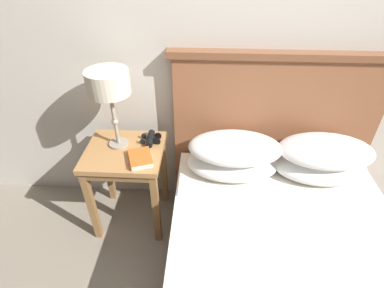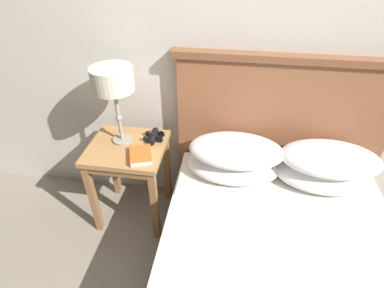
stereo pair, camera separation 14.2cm
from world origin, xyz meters
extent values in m
cube|color=beige|center=(0.00, 0.91, 1.30)|extent=(8.00, 0.06, 2.60)
cube|color=#AD7A47|center=(-0.68, 0.59, 0.63)|extent=(0.51, 0.46, 0.04)
cube|color=brown|center=(-0.68, 0.59, 0.59)|extent=(0.48, 0.43, 0.05)
cube|color=olive|center=(-0.90, 0.40, 0.31)|extent=(0.04, 0.04, 0.62)
cube|color=olive|center=(-0.47, 0.40, 0.31)|extent=(0.04, 0.04, 0.62)
cube|color=olive|center=(-0.90, 0.79, 0.31)|extent=(0.04, 0.04, 0.62)
cube|color=olive|center=(-0.47, 0.79, 0.31)|extent=(0.04, 0.04, 0.62)
cube|color=white|center=(0.32, 0.49, 0.49)|extent=(1.26, 0.28, 0.01)
cube|color=brown|center=(0.32, 0.84, 0.60)|extent=(1.38, 0.06, 1.19)
cube|color=brown|center=(0.32, 0.84, 1.21)|extent=(1.45, 0.10, 0.04)
ellipsoid|color=white|center=(0.03, 0.60, 0.56)|extent=(0.60, 0.36, 0.15)
ellipsoid|color=white|center=(0.60, 0.60, 0.56)|extent=(0.60, 0.36, 0.15)
ellipsoid|color=white|center=(0.04, 0.60, 0.69)|extent=(0.60, 0.36, 0.15)
ellipsoid|color=white|center=(0.61, 0.60, 0.69)|extent=(0.60, 0.36, 0.15)
cylinder|color=gray|center=(-0.73, 0.65, 0.66)|extent=(0.13, 0.13, 0.01)
cylinder|color=gray|center=(-0.73, 0.65, 0.85)|extent=(0.02, 0.02, 0.36)
sphere|color=gray|center=(-0.73, 0.65, 0.83)|extent=(0.04, 0.04, 0.04)
cylinder|color=beige|center=(-0.73, 0.65, 1.10)|extent=(0.26, 0.26, 0.14)
cube|color=silver|center=(-0.55, 0.49, 0.67)|extent=(0.18, 0.21, 0.03)
cube|color=orange|center=(-0.55, 0.49, 0.69)|extent=(0.19, 0.22, 0.00)
cube|color=orange|center=(-0.61, 0.47, 0.67)|extent=(0.07, 0.17, 0.03)
cylinder|color=black|center=(-0.52, 0.66, 0.67)|extent=(0.05, 0.10, 0.04)
cylinder|color=black|center=(-0.48, 0.67, 0.67)|extent=(0.05, 0.01, 0.05)
cylinder|color=black|center=(-0.57, 0.66, 0.67)|extent=(0.04, 0.01, 0.04)
cylinder|color=black|center=(-0.53, 0.73, 0.67)|extent=(0.05, 0.10, 0.04)
cylinder|color=black|center=(-0.48, 0.73, 0.67)|extent=(0.05, 0.01, 0.05)
cylinder|color=black|center=(-0.57, 0.73, 0.67)|extent=(0.04, 0.01, 0.04)
cube|color=black|center=(-0.52, 0.70, 0.68)|extent=(0.06, 0.04, 0.01)
cylinder|color=black|center=(-0.52, 0.70, 0.69)|extent=(0.02, 0.01, 0.02)
camera|label=1|loc=(-0.15, -0.94, 1.84)|focal=28.00mm
camera|label=2|loc=(-0.01, -0.93, 1.84)|focal=28.00mm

